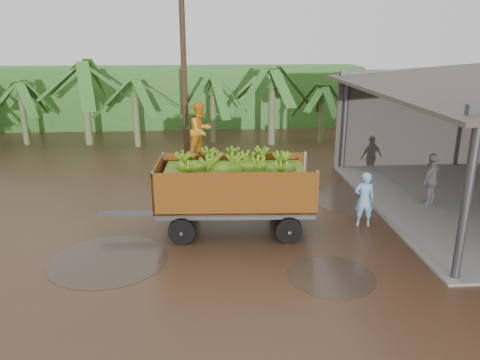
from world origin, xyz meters
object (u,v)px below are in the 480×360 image
(banana_trailer, at_px, (234,186))
(man_grey, at_px, (431,180))
(man_blue, at_px, (364,199))
(utility_pole, at_px, (184,69))

(banana_trailer, xyz_separation_m, man_grey, (6.57, 1.45, -0.44))
(banana_trailer, bearing_deg, man_grey, 15.32)
(man_grey, bearing_deg, man_blue, -12.47)
(man_grey, bearing_deg, utility_pole, -76.60)
(banana_trailer, height_order, man_blue, banana_trailer)
(man_blue, bearing_deg, utility_pole, -49.31)
(man_blue, relative_size, utility_pole, 0.21)
(man_blue, xyz_separation_m, man_grey, (2.72, 1.44, 0.07))
(banana_trailer, bearing_deg, utility_pole, 105.22)
(man_blue, xyz_separation_m, utility_pole, (-5.48, 7.44, 3.24))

